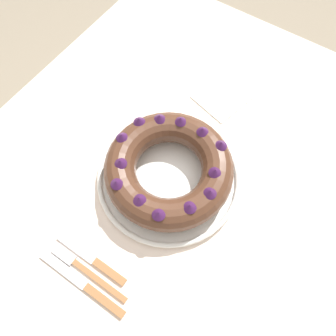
{
  "coord_description": "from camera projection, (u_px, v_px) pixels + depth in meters",
  "views": [
    {
      "loc": [
        -0.24,
        -0.18,
        1.44
      ],
      "look_at": [
        0.02,
        0.0,
        0.78
      ],
      "focal_mm": 35.0,
      "sensor_mm": 36.0,
      "label": 1
    }
  ],
  "objects": [
    {
      "name": "ground_plane",
      "position": [
        165.0,
        250.0,
        1.43
      ],
      "size": [
        8.0,
        8.0,
        0.0
      ],
      "primitive_type": "plane",
      "color": "gray"
    },
    {
      "name": "fork",
      "position": [
        84.0,
        269.0,
        0.69
      ],
      "size": [
        0.02,
        0.2,
        0.01
      ],
      "rotation": [
        0.0,
        0.0,
        0.05
      ],
      "color": "#936038",
      "rests_on": "dining_table"
    },
    {
      "name": "dining_table",
      "position": [
        163.0,
        200.0,
        0.86
      ],
      "size": [
        1.28,
        0.98,
        0.72
      ],
      "color": "beige",
      "rests_on": "ground_plane"
    },
    {
      "name": "cake_knife",
      "position": [
        96.0,
        262.0,
        0.7
      ],
      "size": [
        0.02,
        0.18,
        0.01
      ],
      "rotation": [
        0.0,
        0.0,
        -0.07
      ],
      "color": "#936038",
      "rests_on": "dining_table"
    },
    {
      "name": "serving_dish",
      "position": [
        168.0,
        177.0,
        0.78
      ],
      "size": [
        0.34,
        0.34,
        0.02
      ],
      "color": "white",
      "rests_on": "dining_table"
    },
    {
      "name": "serving_knife",
      "position": [
        87.0,
        287.0,
        0.68
      ],
      "size": [
        0.02,
        0.22,
        0.01
      ],
      "rotation": [
        0.0,
        0.0,
        -0.03
      ],
      "color": "#936038",
      "rests_on": "dining_table"
    },
    {
      "name": "napkin",
      "position": [
        227.0,
        93.0,
        0.9
      ],
      "size": [
        0.19,
        0.16,
        0.0
      ],
      "primitive_type": "cube",
      "rotation": [
        0.0,
        0.0,
        -0.24
      ],
      "color": "white",
      "rests_on": "dining_table"
    },
    {
      "name": "bundt_cake",
      "position": [
        168.0,
        168.0,
        0.74
      ],
      "size": [
        0.29,
        0.29,
        0.09
      ],
      "color": "#4C2D1E",
      "rests_on": "serving_dish"
    }
  ]
}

